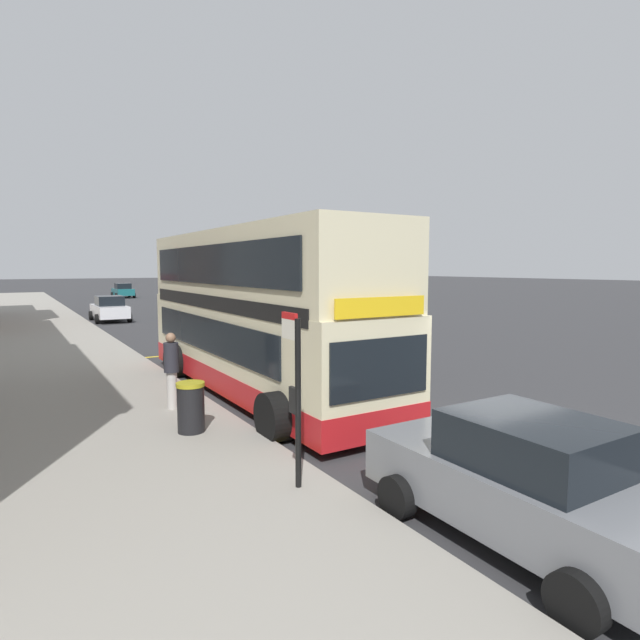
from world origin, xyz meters
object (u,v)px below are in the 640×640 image
parked_car_teal_across (123,291)px  litter_bin (191,407)px  parked_car_navy_behind (236,306)px  pedestrian_waiting_near_sign (171,367)px  bus_stop_sign (295,385)px  parked_car_grey_ahead (526,481)px  double_decker_bus (255,317)px  parked_car_white_kerbside (110,309)px

parked_car_teal_across → litter_bin: bearing=-98.4°
parked_car_navy_behind → litter_bin: (-10.22, -22.72, -0.15)m
parked_car_teal_across → pedestrian_waiting_near_sign: pedestrian_waiting_near_sign is taller
bus_stop_sign → parked_car_teal_across: bearing=82.0°
parked_car_teal_across → pedestrian_waiting_near_sign: size_ratio=2.35×
bus_stop_sign → pedestrian_waiting_near_sign: 5.27m
bus_stop_sign → parked_car_grey_ahead: 3.35m
double_decker_bus → parked_car_white_kerbside: size_ratio=2.64×
bus_stop_sign → pedestrian_waiting_near_sign: size_ratio=1.46×
parked_car_grey_ahead → bus_stop_sign: bearing=124.8°
parked_car_navy_behind → pedestrian_waiting_near_sign: 23.13m
parked_car_grey_ahead → parked_car_white_kerbside: (0.19, 30.85, 0.00)m
parked_car_teal_across → bus_stop_sign: bearing=-97.2°
double_decker_bus → litter_bin: bearing=-133.2°
parked_car_navy_behind → parked_car_teal_across: 28.32m
pedestrian_waiting_near_sign → litter_bin: (-0.15, -1.90, -0.47)m
pedestrian_waiting_near_sign → litter_bin: size_ratio=1.77×
parked_car_grey_ahead → pedestrian_waiting_near_sign: size_ratio=2.35×
parked_car_navy_behind → parked_car_grey_ahead: 29.82m
parked_car_grey_ahead → litter_bin: 6.47m
parked_car_white_kerbside → parked_car_grey_ahead: bearing=-88.8°
double_decker_bus → parked_car_teal_across: double_decker_bus is taller
parked_car_grey_ahead → parked_car_white_kerbside: bearing=91.6°
pedestrian_waiting_near_sign → litter_bin: 1.96m
parked_car_navy_behind → litter_bin: parked_car_navy_behind is taller
parked_car_white_kerbside → litter_bin: size_ratio=4.16×
parked_car_teal_across → pedestrian_waiting_near_sign: bearing=-98.5°
litter_bin → parked_car_grey_ahead: bearing=-68.9°
bus_stop_sign → parked_car_white_kerbside: (1.94, 28.13, -0.89)m
double_decker_bus → pedestrian_waiting_near_sign: size_ratio=6.19×
bus_stop_sign → pedestrian_waiting_near_sign: bus_stop_sign is taller
parked_car_navy_behind → parked_car_teal_across: same height
parked_car_white_kerbside → litter_bin: bearing=-94.2°
bus_stop_sign → parked_car_teal_across: size_ratio=0.62×
parked_car_grey_ahead → parked_car_navy_behind: bearing=76.6°
double_decker_bus → bus_stop_sign: size_ratio=4.23×
double_decker_bus → parked_car_white_kerbside: 21.94m
parked_car_white_kerbside → double_decker_bus: bearing=-87.9°
double_decker_bus → bus_stop_sign: 6.61m
pedestrian_waiting_near_sign → double_decker_bus: bearing=21.4°
pedestrian_waiting_near_sign → bus_stop_sign: bearing=-85.3°
parked_car_teal_across → pedestrian_waiting_near_sign: 49.72m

